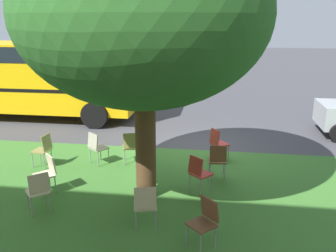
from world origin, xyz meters
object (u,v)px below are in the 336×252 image
object	(u,v)px
chair_6	(199,171)
school_bus	(5,72)
chair_8	(97,146)
chair_4	(218,142)
chair_9	(218,159)
chair_2	(145,204)
chair_3	(205,219)
street_tree	(143,15)
chair_1	(38,189)
chair_7	(47,171)
chair_0	(131,145)
chair_5	(44,148)

from	to	relation	value
chair_6	school_bus	xyz separation A→B (m)	(7.97, -5.78, 1.24)
chair_8	school_bus	xyz separation A→B (m)	(5.17, -4.47, 1.24)
chair_4	chair_9	world-z (taller)	same
chair_2	chair_6	size ratio (longest dim) A/B	1.00
chair_3	school_bus	size ratio (longest dim) A/B	0.08
chair_2	chair_6	distance (m)	1.83
street_tree	chair_1	xyz separation A→B (m)	(1.97, 1.05, -3.33)
chair_6	chair_7	world-z (taller)	same
chair_8	chair_9	xyz separation A→B (m)	(-3.21, 0.47, 0.00)
chair_3	chair_8	xyz separation A→B (m)	(3.03, -3.31, 0.00)
chair_1	chair_2	size ratio (longest dim) A/B	1.00
chair_1	chair_8	distance (m)	2.67
chair_0	chair_2	distance (m)	3.27
chair_3	chair_4	distance (m)	4.11
chair_2	chair_7	bearing A→B (deg)	-24.80
chair_6	chair_9	size ratio (longest dim) A/B	1.00
chair_0	chair_9	xyz separation A→B (m)	(-2.32, 0.66, 0.00)
chair_2	chair_8	size ratio (longest dim) A/B	1.00
chair_0	chair_7	distance (m)	2.43
chair_3	chair_4	size ratio (longest dim) A/B	1.00
street_tree	chair_8	world-z (taller)	street_tree
chair_6	chair_7	size ratio (longest dim) A/B	1.00
chair_2	chair_3	bearing A→B (deg)	160.58
chair_5	chair_4	bearing A→B (deg)	-165.55
chair_2	chair_7	size ratio (longest dim) A/B	1.00
street_tree	school_bus	world-z (taller)	street_tree
chair_9	chair_5	bearing A→B (deg)	-1.37
chair_2	chair_5	bearing A→B (deg)	-38.19
street_tree	school_bus	bearing A→B (deg)	-41.61
chair_9	chair_1	bearing A→B (deg)	31.83
chair_8	chair_0	bearing A→B (deg)	-168.34
chair_3	school_bus	distance (m)	11.37
chair_5	chair_6	distance (m)	4.23
chair_3	chair_9	distance (m)	2.84
school_bus	chair_1	bearing A→B (deg)	124.36
chair_9	school_bus	bearing A→B (deg)	-30.58
chair_6	chair_9	bearing A→B (deg)	-115.67
chair_6	chair_8	world-z (taller)	same
chair_1	chair_7	size ratio (longest dim) A/B	1.00
chair_6	chair_8	bearing A→B (deg)	-25.01
chair_2	school_bus	bearing A→B (deg)	-46.19
chair_2	chair_7	distance (m)	2.72
chair_7	chair_5	bearing A→B (deg)	-61.19
chair_3	chair_6	bearing A→B (deg)	-83.59
chair_7	school_bus	distance (m)	7.88
chair_0	chair_3	size ratio (longest dim) A/B	1.00
street_tree	chair_9	bearing A→B (deg)	-143.74
chair_0	chair_3	distance (m)	4.09
chair_3	chair_1	bearing A→B (deg)	-11.16
chair_3	chair_7	world-z (taller)	same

